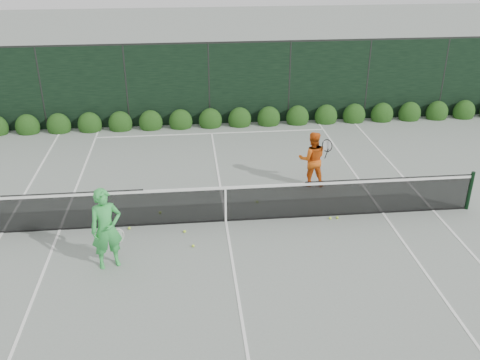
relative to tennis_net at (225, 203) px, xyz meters
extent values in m
plane|color=gray|center=(0.02, 0.00, -0.53)|extent=(80.00, 80.00, 0.00)
cylinder|color=black|center=(6.42, 0.00, 0.00)|extent=(0.10, 0.10, 1.07)
cube|color=black|center=(-4.18, 0.00, -0.02)|extent=(4.40, 0.01, 1.02)
cube|color=black|center=(0.02, 0.00, -0.05)|extent=(4.00, 0.01, 0.96)
cube|color=black|center=(4.22, 0.00, -0.02)|extent=(4.40, 0.01, 1.02)
cube|color=white|center=(0.02, 0.00, 0.41)|extent=(12.80, 0.03, 0.07)
cube|color=black|center=(0.02, 0.00, -0.51)|extent=(12.80, 0.02, 0.04)
cube|color=white|center=(0.02, 0.00, -0.07)|extent=(0.05, 0.03, 0.91)
imported|color=green|center=(-2.67, -1.66, 0.40)|extent=(0.79, 0.65, 1.85)
torus|color=silver|center=(-2.47, -1.56, 0.14)|extent=(0.30, 0.12, 0.30)
cylinder|color=black|center=(-2.47, -1.56, -0.10)|extent=(0.10, 0.03, 0.30)
imported|color=#DA5812|center=(2.64, 1.86, 0.28)|extent=(0.84, 0.68, 1.62)
torus|color=black|center=(2.99, 1.66, 0.75)|extent=(0.27, 0.19, 0.30)
cylinder|color=black|center=(2.99, 1.66, 0.51)|extent=(0.10, 0.03, 0.30)
cube|color=white|center=(-5.46, 0.00, -0.53)|extent=(0.06, 23.77, 0.01)
cube|color=white|center=(5.51, 0.00, -0.53)|extent=(0.06, 23.77, 0.01)
cube|color=white|center=(-4.09, 0.00, -0.53)|extent=(0.06, 23.77, 0.01)
cube|color=white|center=(4.14, 0.00, -0.53)|extent=(0.06, 23.77, 0.01)
cube|color=white|center=(0.02, 11.88, -0.53)|extent=(11.03, 0.06, 0.01)
cube|color=white|center=(0.02, 6.40, -0.53)|extent=(8.23, 0.06, 0.01)
cube|color=white|center=(0.02, 0.00, -0.53)|extent=(0.06, 12.80, 0.01)
cube|color=black|center=(0.02, 7.50, 0.97)|extent=(32.00, 0.06, 3.00)
cube|color=#262826|center=(0.02, 7.50, 2.50)|extent=(32.00, 0.06, 0.06)
cylinder|color=#262826|center=(-5.98, 7.50, 0.97)|extent=(0.08, 0.08, 3.00)
cylinder|color=#262826|center=(-2.98, 7.50, 0.97)|extent=(0.08, 0.08, 3.00)
cylinder|color=#262826|center=(0.02, 7.50, 0.97)|extent=(0.08, 0.08, 3.00)
cylinder|color=#262826|center=(3.02, 7.50, 0.97)|extent=(0.08, 0.08, 3.00)
cylinder|color=#262826|center=(6.02, 7.50, 0.97)|extent=(0.08, 0.08, 3.00)
cylinder|color=#262826|center=(9.02, 7.50, 0.97)|extent=(0.08, 0.08, 3.00)
ellipsoid|color=black|center=(-6.58, 7.15, -0.30)|extent=(0.86, 0.65, 0.94)
ellipsoid|color=black|center=(-5.48, 7.15, -0.30)|extent=(0.86, 0.65, 0.94)
ellipsoid|color=black|center=(-4.38, 7.15, -0.30)|extent=(0.86, 0.65, 0.94)
ellipsoid|color=black|center=(-3.28, 7.15, -0.30)|extent=(0.86, 0.65, 0.94)
ellipsoid|color=black|center=(-2.18, 7.15, -0.30)|extent=(0.86, 0.65, 0.94)
ellipsoid|color=black|center=(-1.08, 7.15, -0.30)|extent=(0.86, 0.65, 0.94)
ellipsoid|color=black|center=(0.02, 7.15, -0.30)|extent=(0.86, 0.65, 0.94)
ellipsoid|color=black|center=(1.12, 7.15, -0.30)|extent=(0.86, 0.65, 0.94)
ellipsoid|color=black|center=(2.22, 7.15, -0.30)|extent=(0.86, 0.65, 0.94)
ellipsoid|color=black|center=(3.32, 7.15, -0.30)|extent=(0.86, 0.65, 0.94)
ellipsoid|color=black|center=(4.42, 7.15, -0.30)|extent=(0.86, 0.65, 0.94)
ellipsoid|color=black|center=(5.52, 7.15, -0.30)|extent=(0.86, 0.65, 0.94)
ellipsoid|color=black|center=(6.62, 7.15, -0.30)|extent=(0.86, 0.65, 0.94)
ellipsoid|color=black|center=(7.72, 7.15, -0.30)|extent=(0.86, 0.65, 0.94)
ellipsoid|color=black|center=(8.82, 7.15, -0.30)|extent=(0.86, 0.65, 0.94)
ellipsoid|color=black|center=(9.92, 7.15, -0.30)|extent=(0.86, 0.65, 0.94)
sphere|color=#C8F336|center=(-0.83, -1.13, -0.50)|extent=(0.07, 0.07, 0.07)
sphere|color=#C8F336|center=(-1.02, -0.45, -0.50)|extent=(0.07, 0.07, 0.07)
sphere|color=#C8F336|center=(0.95, 0.90, -0.50)|extent=(0.07, 0.07, 0.07)
sphere|color=#C8F336|center=(2.69, -0.17, -0.50)|extent=(0.07, 0.07, 0.07)
sphere|color=#C8F336|center=(-1.65, 0.57, -0.50)|extent=(0.07, 0.07, 0.07)
sphere|color=#C8F336|center=(2.88, -0.16, -0.50)|extent=(0.07, 0.07, 0.07)
sphere|color=#C8F336|center=(-2.38, -0.15, -0.50)|extent=(0.07, 0.07, 0.07)
camera|label=1|loc=(-0.85, -11.77, 6.24)|focal=40.00mm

